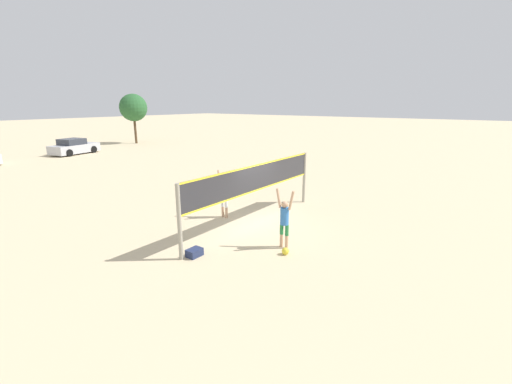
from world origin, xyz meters
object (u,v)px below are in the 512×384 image
at_px(volleyball, 285,251).
at_px(gear_bag, 194,253).
at_px(player_spiker, 285,218).
at_px(volleyball_net, 256,183).
at_px(player_blocker, 224,193).
at_px(parked_car_near, 74,147).
at_px(tree_right_cluster, 133,108).

distance_m(volleyball, gear_bag, 2.85).
bearing_deg(gear_bag, player_spiker, -40.33).
xyz_separation_m(volleyball_net, player_spiker, (-1.25, -2.06, -0.63)).
bearing_deg(player_blocker, parked_car_near, 167.02).
bearing_deg(volleyball_net, player_spiker, -121.18).
bearing_deg(gear_bag, volleyball, -51.31).
bearing_deg(volleyball, player_blocker, 67.88).
height_order(volleyball, parked_car_near, parked_car_near).
xyz_separation_m(volleyball, parked_car_near, (6.94, 27.09, 0.53)).
bearing_deg(player_blocker, volleyball_net, 3.15).
xyz_separation_m(volleyball_net, parked_car_near, (5.25, 24.70, -1.01)).
bearing_deg(tree_right_cluster, volleyball, -117.43).
xyz_separation_m(player_blocker, gear_bag, (-3.39, -1.73, -0.91)).
relative_size(parked_car_near, tree_right_cluster, 0.80).
height_order(volleyball_net, parked_car_near, volleyball_net).
relative_size(volleyball, tree_right_cluster, 0.04).
relative_size(player_spiker, player_blocker, 1.00).
bearing_deg(volleyball_net, player_blocker, 93.15).
xyz_separation_m(player_blocker, parked_car_near, (5.34, 23.14, -0.39)).
xyz_separation_m(gear_bag, tree_right_cluster, (17.32, 27.73, 3.92)).
xyz_separation_m(volleyball_net, player_blocker, (-0.09, 1.56, -0.63)).
distance_m(gear_bag, parked_car_near, 26.36).
bearing_deg(gear_bag, player_blocker, 27.05).
xyz_separation_m(parked_car_near, tree_right_cluster, (8.60, 2.85, 3.40)).
xyz_separation_m(volleyball, gear_bag, (-1.78, 2.22, 0.01)).
relative_size(volleyball_net, tree_right_cluster, 1.40).
bearing_deg(tree_right_cluster, gear_bag, -121.99).
bearing_deg(volleyball_net, tree_right_cluster, 63.32).
xyz_separation_m(player_spiker, gear_bag, (-2.23, 1.89, -0.91)).
bearing_deg(player_spiker, gear_bag, 49.67).
distance_m(player_spiker, parked_car_near, 27.54).
relative_size(volleyball_net, player_spiker, 3.98).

